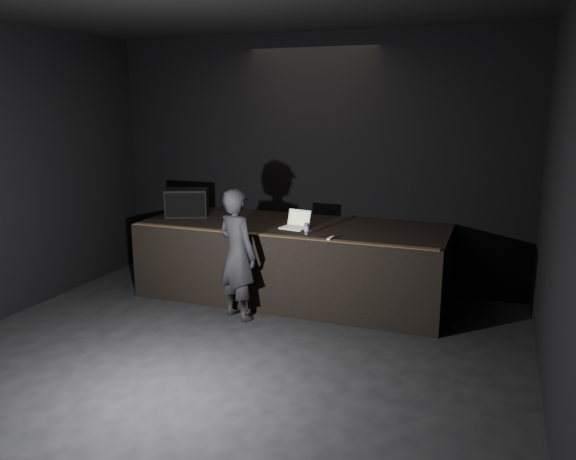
# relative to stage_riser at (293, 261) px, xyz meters

# --- Properties ---
(ground) EXTENTS (7.00, 7.00, 0.00)m
(ground) POSITION_rel_stage_riser_xyz_m (0.00, -2.73, -0.50)
(ground) COLOR black
(ground) RESTS_ON ground
(room_walls) EXTENTS (6.10, 7.10, 3.52)m
(room_walls) POSITION_rel_stage_riser_xyz_m (0.00, -2.73, 1.52)
(room_walls) COLOR black
(room_walls) RESTS_ON ground
(stage_riser) EXTENTS (4.00, 1.50, 1.00)m
(stage_riser) POSITION_rel_stage_riser_xyz_m (0.00, 0.00, 0.00)
(stage_riser) COLOR black
(stage_riser) RESTS_ON ground
(riser_lip) EXTENTS (3.92, 0.10, 0.01)m
(riser_lip) POSITION_rel_stage_riser_xyz_m (0.00, -0.71, 0.51)
(riser_lip) COLOR brown
(riser_lip) RESTS_ON stage_riser
(stage_monitor) EXTENTS (0.69, 0.61, 0.38)m
(stage_monitor) POSITION_rel_stage_riser_xyz_m (-1.58, -0.01, 0.69)
(stage_monitor) COLOR black
(stage_monitor) RESTS_ON stage_riser
(cable) EXTENTS (0.89, 0.07, 0.02)m
(cable) POSITION_rel_stage_riser_xyz_m (-1.30, 0.00, 0.51)
(cable) COLOR black
(cable) RESTS_ON stage_riser
(laptop) EXTENTS (0.37, 0.34, 0.22)m
(laptop) POSITION_rel_stage_riser_xyz_m (0.11, -0.20, 0.56)
(laptop) COLOR white
(laptop) RESTS_ON stage_riser
(beer_can) EXTENTS (0.06, 0.06, 0.14)m
(beer_can) POSITION_rel_stage_riser_xyz_m (0.36, -0.50, 0.57)
(beer_can) COLOR silver
(beer_can) RESTS_ON stage_riser
(plastic_cup) EXTENTS (0.08, 0.08, 0.10)m
(plastic_cup) POSITION_rel_stage_riser_xyz_m (-0.40, 0.02, 0.55)
(plastic_cup) COLOR white
(plastic_cup) RESTS_ON stage_riser
(wii_remote) EXTENTS (0.05, 0.16, 0.03)m
(wii_remote) POSITION_rel_stage_riser_xyz_m (0.71, -0.65, 0.51)
(wii_remote) COLOR silver
(wii_remote) RESTS_ON stage_riser
(person) EXTENTS (0.69, 0.59, 1.59)m
(person) POSITION_rel_stage_riser_xyz_m (-0.36, -0.95, 0.29)
(person) COLOR black
(person) RESTS_ON ground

